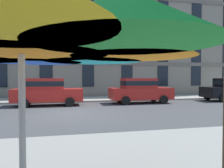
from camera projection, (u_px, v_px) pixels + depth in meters
The scene contains 6 objects.
ground_plane at pixel (72, 114), 10.92m from camera, with size 120.00×120.00×0.00m, color #424244.
sidewalk_far at pixel (68, 100), 17.55m from camera, with size 56.00×3.60×0.12m, color #9E998E.
apartment_building at pixel (66, 25), 25.30m from camera, with size 37.12×12.08×16.00m.
sedan_red at pixel (47, 91), 14.19m from camera, with size 4.40×1.98×1.78m.
sedan_red_midblock at pixel (140, 90), 15.59m from camera, with size 4.40×1.98×1.78m.
patio_umbrella at pixel (21, 33), 1.91m from camera, with size 3.28×3.28×2.46m.
Camera 1 is at (-0.41, -11.05, 1.83)m, focal length 34.97 mm.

